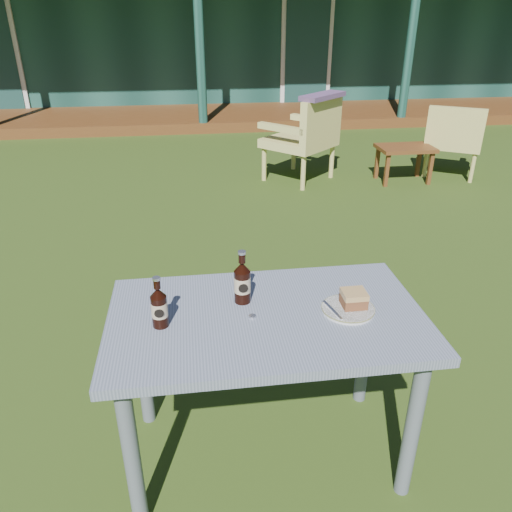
{
  "coord_description": "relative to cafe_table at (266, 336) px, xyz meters",
  "views": [
    {
      "loc": [
        -0.26,
        -3.18,
        1.76
      ],
      "look_at": [
        0.0,
        -1.3,
        0.82
      ],
      "focal_mm": 35.0,
      "sensor_mm": 36.0,
      "label": 1
    }
  ],
  "objects": [
    {
      "name": "ground",
      "position": [
        0.0,
        1.6,
        -0.62
      ],
      "size": [
        80.0,
        80.0,
        0.0
      ],
      "primitive_type": "plane",
      "color": "#334916"
    },
    {
      "name": "pavilion",
      "position": [
        -0.0,
        10.99,
        0.99
      ],
      "size": [
        15.8,
        8.3,
        3.45
      ],
      "color": "#1A453A",
      "rests_on": "ground"
    },
    {
      "name": "cafe_table",
      "position": [
        0.0,
        0.0,
        0.0
      ],
      "size": [
        1.2,
        0.7,
        0.72
      ],
      "color": "slate",
      "rests_on": "ground"
    },
    {
      "name": "plate",
      "position": [
        0.31,
        -0.02,
        0.11
      ],
      "size": [
        0.2,
        0.2,
        0.01
      ],
      "color": "silver",
      "rests_on": "cafe_table"
    },
    {
      "name": "cake_slice",
      "position": [
        0.34,
        -0.0,
        0.15
      ],
      "size": [
        0.09,
        0.09,
        0.06
      ],
      "color": "brown",
      "rests_on": "plate"
    },
    {
      "name": "fork",
      "position": [
        0.25,
        -0.03,
        0.12
      ],
      "size": [
        0.04,
        0.14,
        0.0
      ],
      "primitive_type": "cube",
      "rotation": [
        0.0,
        0.0,
        0.24
      ],
      "color": "silver",
      "rests_on": "plate"
    },
    {
      "name": "cola_bottle_near",
      "position": [
        -0.08,
        0.11,
        0.19
      ],
      "size": [
        0.07,
        0.07,
        0.22
      ],
      "color": "black",
      "rests_on": "cafe_table"
    },
    {
      "name": "cola_bottle_far",
      "position": [
        -0.4,
        -0.02,
        0.18
      ],
      "size": [
        0.06,
        0.06,
        0.2
      ],
      "color": "black",
      "rests_on": "cafe_table"
    },
    {
      "name": "bottle_cap",
      "position": [
        -0.06,
        -0.01,
        0.11
      ],
      "size": [
        0.03,
        0.03,
        0.01
      ],
      "primitive_type": "cylinder",
      "color": "silver",
      "rests_on": "cafe_table"
    },
    {
      "name": "armchair_left",
      "position": [
        1.03,
        3.79,
        -0.1
      ],
      "size": [
        0.93,
        0.93,
        0.92
      ],
      "color": "#CAC065",
      "rests_on": "ground"
    },
    {
      "name": "armchair_right",
      "position": [
        2.74,
        3.73,
        -0.16
      ],
      "size": [
        0.8,
        0.79,
        0.81
      ],
      "color": "#CAC065",
      "rests_on": "ground"
    },
    {
      "name": "floral_throw",
      "position": [
        1.16,
        3.65,
        0.33
      ],
      "size": [
        0.58,
        0.56,
        0.05
      ],
      "primitive_type": "cube",
      "rotation": [
        0.0,
        0.0,
        3.89
      ],
      "color": "#5C4167",
      "rests_on": "armchair_left"
    },
    {
      "name": "side_table",
      "position": [
        2.12,
        3.61,
        -0.28
      ],
      "size": [
        0.6,
        0.4,
        0.4
      ],
      "color": "#5C3316",
      "rests_on": "ground"
    }
  ]
}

